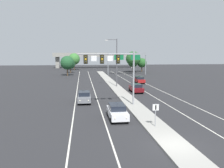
# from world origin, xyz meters

# --- Properties ---
(ground_plane) EXTENTS (260.00, 260.00, 0.00)m
(ground_plane) POSITION_xyz_m (0.00, 0.00, 0.00)
(ground_plane) COLOR #28282B
(median_island) EXTENTS (2.40, 110.00, 0.15)m
(median_island) POSITION_xyz_m (0.00, 18.00, 0.07)
(median_island) COLOR #9E9B93
(median_island) RESTS_ON ground
(lane_stripe_oncoming_center) EXTENTS (0.14, 100.00, 0.01)m
(lane_stripe_oncoming_center) POSITION_xyz_m (-4.70, 25.00, 0.00)
(lane_stripe_oncoming_center) COLOR silver
(lane_stripe_oncoming_center) RESTS_ON ground
(lane_stripe_receding_center) EXTENTS (0.14, 100.00, 0.01)m
(lane_stripe_receding_center) POSITION_xyz_m (4.70, 25.00, 0.00)
(lane_stripe_receding_center) COLOR silver
(lane_stripe_receding_center) RESTS_ON ground
(edge_stripe_left) EXTENTS (0.14, 100.00, 0.01)m
(edge_stripe_left) POSITION_xyz_m (-8.00, 25.00, 0.00)
(edge_stripe_left) COLOR silver
(edge_stripe_left) RESTS_ON ground
(edge_stripe_right) EXTENTS (0.14, 100.00, 0.01)m
(edge_stripe_right) POSITION_xyz_m (8.00, 25.00, 0.00)
(edge_stripe_right) COLOR silver
(edge_stripe_right) RESTS_ON ground
(overhead_signal_mast) EXTENTS (7.54, 0.44, 7.20)m
(overhead_signal_mast) POSITION_xyz_m (-2.74, 13.61, 5.50)
(overhead_signal_mast) COLOR gray
(overhead_signal_mast) RESTS_ON median_island
(median_sign_post) EXTENTS (0.60, 0.10, 2.20)m
(median_sign_post) POSITION_xyz_m (-0.12, 4.29, 1.59)
(median_sign_post) COLOR gray
(median_sign_post) RESTS_ON median_island
(street_lamp_median) EXTENTS (2.58, 0.28, 10.00)m
(street_lamp_median) POSITION_xyz_m (0.09, 30.93, 5.79)
(street_lamp_median) COLOR #4C4C51
(street_lamp_median) RESTS_ON median_island
(car_oncoming_white) EXTENTS (1.84, 4.48, 1.58)m
(car_oncoming_white) POSITION_xyz_m (-3.25, 7.72, 0.82)
(car_oncoming_white) COLOR silver
(car_oncoming_white) RESTS_ON ground
(car_oncoming_grey) EXTENTS (1.88, 4.49, 1.58)m
(car_oncoming_grey) POSITION_xyz_m (-6.69, 16.51, 0.82)
(car_oncoming_grey) COLOR slate
(car_oncoming_grey) RESTS_ON ground
(car_receding_darkred) EXTENTS (1.90, 4.50, 1.58)m
(car_receding_darkred) POSITION_xyz_m (2.83, 23.86, 0.82)
(car_receding_darkred) COLOR #5B0F14
(car_receding_darkred) RESTS_ON ground
(car_receding_red) EXTENTS (1.90, 4.50, 1.58)m
(car_receding_red) POSITION_xyz_m (6.69, 36.48, 0.82)
(car_receding_red) COLOR maroon
(car_receding_red) RESTS_ON ground
(highway_sign_gantry) EXTENTS (13.28, 0.42, 7.50)m
(highway_sign_gantry) POSITION_xyz_m (8.20, 58.72, 6.16)
(highway_sign_gantry) COLOR gray
(highway_sign_gantry) RESTS_ON ground
(overpass_bridge) EXTENTS (42.40, 6.40, 7.65)m
(overpass_bridge) POSITION_xyz_m (0.00, 98.88, 5.78)
(overpass_bridge) COLOR gray
(overpass_bridge) RESTS_ON ground
(tree_far_left_a) EXTENTS (3.35, 3.35, 4.85)m
(tree_far_left_a) POSITION_xyz_m (-11.28, 69.24, 3.16)
(tree_far_left_a) COLOR #4C3823
(tree_far_left_a) RESTS_ON ground
(tree_far_left_c) EXTENTS (4.43, 4.43, 6.42)m
(tree_far_left_c) POSITION_xyz_m (-11.72, 57.76, 4.19)
(tree_far_left_c) COLOR #4C3823
(tree_far_left_c) RESTS_ON ground
(tree_far_right_c) EXTENTS (4.15, 4.15, 6.01)m
(tree_far_right_c) POSITION_xyz_m (13.01, 70.77, 3.92)
(tree_far_right_c) COLOR #4C3823
(tree_far_right_c) RESTS_ON ground
(tree_far_left_b) EXTENTS (5.09, 5.09, 7.36)m
(tree_far_left_b) POSITION_xyz_m (-10.43, 84.25, 4.81)
(tree_far_left_b) COLOR #4C3823
(tree_far_left_b) RESTS_ON ground
(tree_far_right_b) EXTENTS (3.73, 3.73, 5.40)m
(tree_far_right_b) POSITION_xyz_m (16.79, 71.18, 3.52)
(tree_far_right_b) COLOR #4C3823
(tree_far_right_b) RESTS_ON ground
(tree_far_right_a) EXTENTS (5.57, 5.57, 8.05)m
(tree_far_right_a) POSITION_xyz_m (12.27, 67.15, 5.26)
(tree_far_right_a) COLOR #4C3823
(tree_far_right_a) RESTS_ON ground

